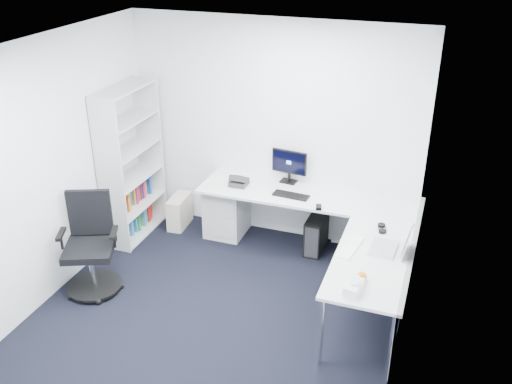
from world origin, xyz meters
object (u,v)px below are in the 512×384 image
(bookshelf, at_px, (130,164))
(monitor, at_px, (289,166))
(l_desk, at_px, (299,237))
(task_chair, at_px, (89,247))
(laptop, at_px, (385,238))

(bookshelf, height_order, monitor, bookshelf)
(l_desk, relative_size, task_chair, 2.37)
(laptop, bearing_deg, monitor, 141.49)
(l_desk, distance_m, task_chair, 2.32)
(laptop, bearing_deg, l_desk, 153.59)
(bookshelf, relative_size, task_chair, 1.76)
(l_desk, distance_m, bookshelf, 2.25)
(l_desk, xyz_separation_m, bookshelf, (-2.17, 0.05, 0.58))
(l_desk, relative_size, laptop, 7.22)
(bookshelf, bearing_deg, laptop, -11.05)
(task_chair, bearing_deg, monitor, 24.47)
(l_desk, xyz_separation_m, laptop, (1.00, -0.57, 0.51))
(l_desk, relative_size, bookshelf, 1.35)
(bookshelf, relative_size, laptop, 5.35)
(task_chair, distance_m, laptop, 3.06)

